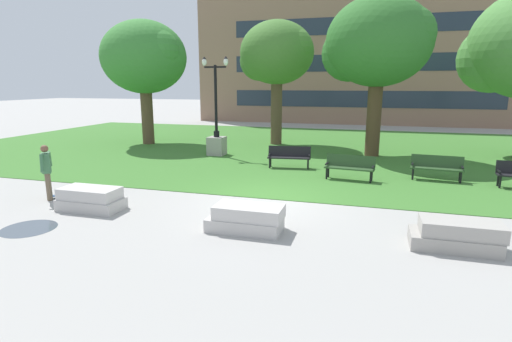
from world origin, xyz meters
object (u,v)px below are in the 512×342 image
object	(u,v)px
person_skateboarder	(47,169)
skateboard	(66,195)
concrete_block_right	(457,235)
park_bench_far_right	(350,166)
lamp_post_center	(217,135)
concrete_block_left	(247,219)
concrete_block_center	(91,199)
park_bench_near_right	(289,155)
park_bench_near_left	(437,166)

from	to	relation	value
person_skateboarder	skateboard	size ratio (longest dim) A/B	1.83
concrete_block_right	person_skateboarder	xyz separation A→B (m)	(-11.36, 0.62, 0.66)
skateboard	park_bench_far_right	distance (m)	9.77
lamp_post_center	concrete_block_left	bearing A→B (deg)	-64.55
person_skateboarder	lamp_post_center	bearing A→B (deg)	76.45
concrete_block_left	lamp_post_center	world-z (taller)	lamp_post_center
concrete_block_right	park_bench_far_right	size ratio (longest dim) A/B	1.00
concrete_block_right	skateboard	bearing A→B (deg)	175.01
concrete_block_center	park_bench_near_right	xyz separation A→B (m)	(4.29, 7.19, 0.23)
concrete_block_left	concrete_block_right	size ratio (longest dim) A/B	0.99
concrete_block_center	concrete_block_right	bearing A→B (deg)	-0.82
concrete_block_right	lamp_post_center	world-z (taller)	lamp_post_center
concrete_block_center	person_skateboarder	size ratio (longest dim) A/B	1.05
concrete_block_left	concrete_block_right	distance (m)	4.72
park_bench_far_right	concrete_block_right	bearing A→B (deg)	-66.03
lamp_post_center	park_bench_near_left	bearing A→B (deg)	-15.52
concrete_block_center	lamp_post_center	world-z (taller)	lamp_post_center
concrete_block_center	lamp_post_center	distance (m)	9.24
concrete_block_left	park_bench_near_right	xyz separation A→B (m)	(-0.47, 7.55, 0.23)
concrete_block_right	park_bench_far_right	distance (m)	6.38
park_bench_near_right	concrete_block_right	bearing A→B (deg)	-54.74
concrete_block_right	park_bench_near_left	world-z (taller)	park_bench_near_left
lamp_post_center	concrete_block_center	bearing A→B (deg)	-91.31
park_bench_near_left	park_bench_near_right	bearing A→B (deg)	173.04
park_bench_near_left	lamp_post_center	size ratio (longest dim) A/B	0.39
person_skateboarder	park_bench_near_left	size ratio (longest dim) A/B	0.93
concrete_block_right	concrete_block_left	bearing A→B (deg)	-177.30
concrete_block_center	lamp_post_center	xyz separation A→B (m)	(0.21, 9.21, 0.69)
concrete_block_left	concrete_block_right	world-z (taller)	same
concrete_block_right	park_bench_far_right	bearing A→B (deg)	113.97
park_bench_near_right	lamp_post_center	size ratio (longest dim) A/B	0.39
park_bench_near_left	park_bench_far_right	bearing A→B (deg)	-165.42
park_bench_near_left	lamp_post_center	distance (m)	10.14
concrete_block_center	park_bench_far_right	xyz separation A→B (m)	(6.88, 5.69, 0.23)
person_skateboarder	park_bench_far_right	size ratio (longest dim) A/B	0.92
person_skateboarder	park_bench_near_right	distance (m)	9.13
concrete_block_left	park_bench_near_left	xyz separation A→B (m)	(5.21, 6.85, 0.23)
concrete_block_center	concrete_block_right	distance (m)	9.47
skateboard	lamp_post_center	world-z (taller)	lamp_post_center
park_bench_near_left	concrete_block_center	bearing A→B (deg)	-146.90
park_bench_far_right	lamp_post_center	xyz separation A→B (m)	(-6.67, 3.51, 0.46)
concrete_block_center	skateboard	size ratio (longest dim) A/B	1.93
concrete_block_center	lamp_post_center	bearing A→B (deg)	88.69
person_skateboarder	lamp_post_center	size ratio (longest dim) A/B	0.36
concrete_block_center	park_bench_near_right	bearing A→B (deg)	59.15
concrete_block_right	park_bench_near_left	distance (m)	6.66
concrete_block_left	concrete_block_center	bearing A→B (deg)	175.71
concrete_block_right	person_skateboarder	bearing A→B (deg)	176.89
person_skateboarder	skateboard	xyz separation A→B (m)	(0.31, 0.35, -0.88)
park_bench_far_right	park_bench_near_right	bearing A→B (deg)	149.95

